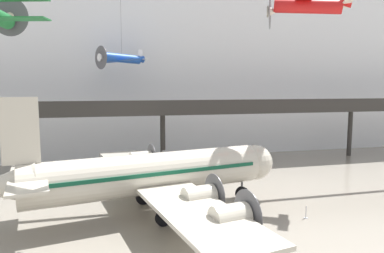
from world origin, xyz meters
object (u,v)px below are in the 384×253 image
Objects in this scene: suspended_plane_blue_trainer at (122,58)px; airliner_silver_main at (148,174)px; stanchion_barrier at (306,214)px; info_sign_pedestal at (223,217)px; suspended_plane_red_highwing at (308,6)px.

airliner_silver_main is at bearing 63.27° from suspended_plane_blue_trainer.
info_sign_pedestal is at bearing 174.30° from stanchion_barrier.
airliner_silver_main reaches higher than stanchion_barrier.
airliner_silver_main is 13.75m from stanchion_barrier.
suspended_plane_blue_trainer reaches higher than info_sign_pedestal.
suspended_plane_red_highwing is at bearing 18.52° from info_sign_pedestal.
airliner_silver_main is 27.48× the size of stanchion_barrier.
suspended_plane_blue_trainer is at bearing 121.19° from stanchion_barrier.
suspended_plane_blue_trainer is 1.07× the size of suspended_plane_red_highwing.
airliner_silver_main is at bearing 162.86° from stanchion_barrier.
suspended_plane_red_highwing is (16.63, 3.14, 15.51)m from airliner_silver_main.
airliner_silver_main is at bearing 40.51° from suspended_plane_red_highwing.
airliner_silver_main is 2.97× the size of suspended_plane_blue_trainer.
suspended_plane_red_highwing reaches higher than suspended_plane_blue_trainer.
suspended_plane_blue_trainer is 24.18m from suspended_plane_red_highwing.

